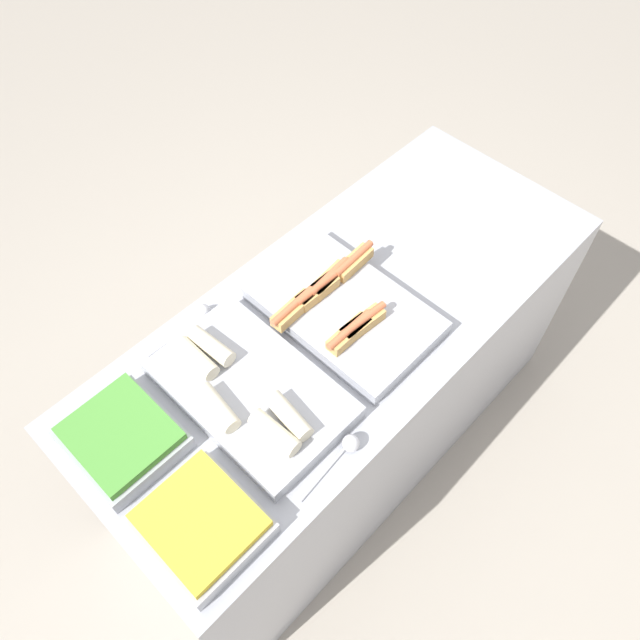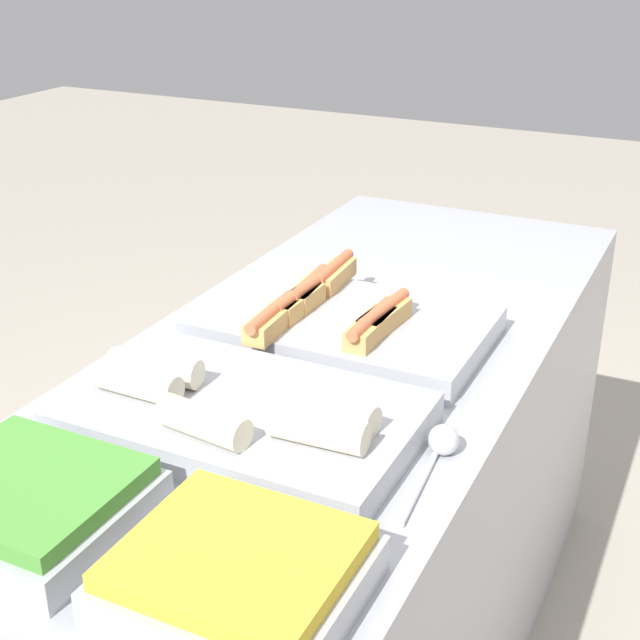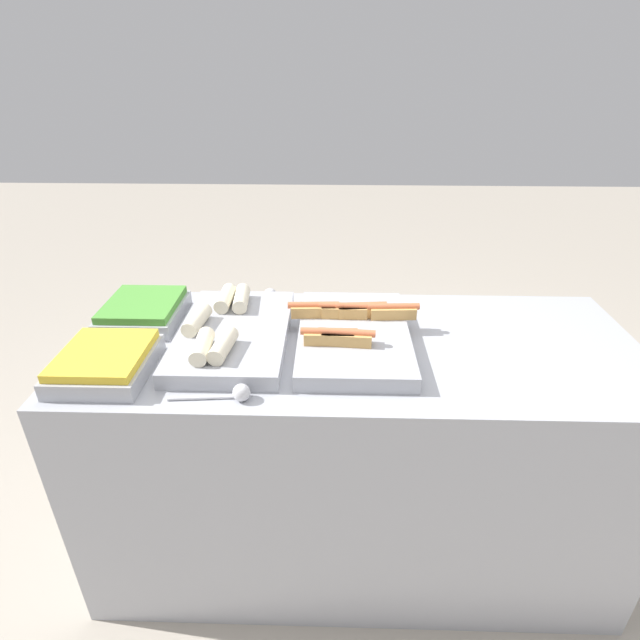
{
  "view_description": "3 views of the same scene",
  "coord_description": "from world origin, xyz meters",
  "px_view_note": "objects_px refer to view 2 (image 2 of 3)",
  "views": [
    {
      "loc": [
        -0.85,
        -0.7,
        2.39
      ],
      "look_at": [
        -0.12,
        0.0,
        0.96
      ],
      "focal_mm": 35.0,
      "sensor_mm": 36.0,
      "label": 1
    },
    {
      "loc": [
        -1.41,
        -0.63,
        1.61
      ],
      "look_at": [
        -0.12,
        0.0,
        0.96
      ],
      "focal_mm": 50.0,
      "sensor_mm": 36.0,
      "label": 2
    },
    {
      "loc": [
        -0.08,
        -1.34,
        1.67
      ],
      "look_at": [
        -0.12,
        0.0,
        0.96
      ],
      "focal_mm": 28.0,
      "sensor_mm": 36.0,
      "label": 3
    }
  ],
  "objects_px": {
    "tray_hotdogs": "(341,322)",
    "tray_wraps": "(241,414)",
    "serving_spoon_near": "(440,446)",
    "serving_spoon_far": "(114,364)",
    "tray_side_back": "(29,503)",
    "tray_side_front": "(238,574)"
  },
  "relations": [
    {
      "from": "tray_side_front",
      "to": "serving_spoon_near",
      "type": "xyz_separation_m",
      "value": [
        0.39,
        -0.11,
        -0.02
      ]
    },
    {
      "from": "tray_side_front",
      "to": "serving_spoon_far",
      "type": "relative_size",
      "value": 1.23
    },
    {
      "from": "tray_side_front",
      "to": "tray_hotdogs",
      "type": "bearing_deg",
      "value": 15.26
    },
    {
      "from": "tray_hotdogs",
      "to": "tray_wraps",
      "type": "xyz_separation_m",
      "value": [
        -0.38,
        -0.0,
        -0.0
      ]
    },
    {
      "from": "tray_side_back",
      "to": "serving_spoon_far",
      "type": "relative_size",
      "value": 1.23
    },
    {
      "from": "tray_wraps",
      "to": "tray_side_back",
      "type": "distance_m",
      "value": 0.35
    },
    {
      "from": "tray_side_front",
      "to": "serving_spoon_near",
      "type": "bearing_deg",
      "value": -16.37
    },
    {
      "from": "tray_side_front",
      "to": "serving_spoon_far",
      "type": "xyz_separation_m",
      "value": [
        0.39,
        0.48,
        -0.02
      ]
    },
    {
      "from": "tray_wraps",
      "to": "tray_side_back",
      "type": "xyz_separation_m",
      "value": [
        -0.32,
        0.13,
        0.0
      ]
    },
    {
      "from": "tray_wraps",
      "to": "tray_side_back",
      "type": "bearing_deg",
      "value": 157.98
    },
    {
      "from": "serving_spoon_near",
      "to": "tray_side_back",
      "type": "bearing_deg",
      "value": 131.99
    },
    {
      "from": "tray_side_back",
      "to": "serving_spoon_near",
      "type": "height_order",
      "value": "tray_side_back"
    },
    {
      "from": "tray_side_front",
      "to": "tray_side_back",
      "type": "xyz_separation_m",
      "value": [
        0.0,
        0.31,
        0.0
      ]
    },
    {
      "from": "tray_side_front",
      "to": "serving_spoon_near",
      "type": "relative_size",
      "value": 1.28
    },
    {
      "from": "serving_spoon_near",
      "to": "serving_spoon_far",
      "type": "height_order",
      "value": "same"
    },
    {
      "from": "tray_wraps",
      "to": "tray_side_back",
      "type": "relative_size",
      "value": 1.92
    },
    {
      "from": "tray_hotdogs",
      "to": "tray_wraps",
      "type": "height_order",
      "value": "same"
    },
    {
      "from": "tray_side_back",
      "to": "serving_spoon_far",
      "type": "height_order",
      "value": "tray_side_back"
    },
    {
      "from": "tray_wraps",
      "to": "tray_side_front",
      "type": "relative_size",
      "value": 1.92
    },
    {
      "from": "tray_hotdogs",
      "to": "serving_spoon_near",
      "type": "bearing_deg",
      "value": -135.72
    },
    {
      "from": "tray_side_back",
      "to": "serving_spoon_far",
      "type": "xyz_separation_m",
      "value": [
        0.39,
        0.17,
        -0.02
      ]
    },
    {
      "from": "tray_wraps",
      "to": "serving_spoon_near",
      "type": "xyz_separation_m",
      "value": [
        0.06,
        -0.3,
        -0.01
      ]
    }
  ]
}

